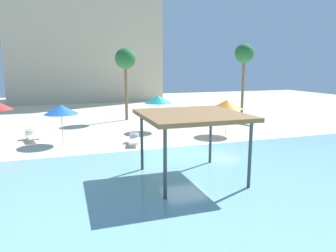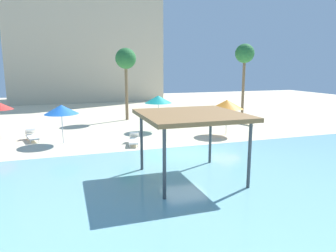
{
  "view_description": "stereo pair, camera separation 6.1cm",
  "coord_description": "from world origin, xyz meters",
  "px_view_note": "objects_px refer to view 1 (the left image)",
  "views": [
    {
      "loc": [
        -6.39,
        -16.14,
        4.93
      ],
      "look_at": [
        -0.36,
        2.0,
        1.3
      ],
      "focal_mm": 33.37,
      "sensor_mm": 36.0,
      "label": 1
    },
    {
      "loc": [
        -6.33,
        -16.16,
        4.93
      ],
      "look_at": [
        -0.36,
        2.0,
        1.3
      ],
      "focal_mm": 33.37,
      "sensor_mm": 36.0,
      "label": 2
    }
  ],
  "objects_px": {
    "lounge_chair_1": "(134,139)",
    "palm_tree_1": "(244,55)",
    "beach_umbrella_teal_3": "(158,99)",
    "palm_tree_0": "(125,60)",
    "beach_umbrella_orange_0": "(227,104)",
    "beach_umbrella_blue_2": "(61,110)",
    "shade_pavilion": "(192,117)",
    "lounge_chair_2": "(32,136)",
    "lounge_chair_0": "(244,120)"
  },
  "relations": [
    {
      "from": "lounge_chair_1",
      "to": "palm_tree_1",
      "type": "height_order",
      "value": "palm_tree_1"
    },
    {
      "from": "lounge_chair_0",
      "to": "lounge_chair_1",
      "type": "bearing_deg",
      "value": -85.79
    },
    {
      "from": "shade_pavilion",
      "to": "lounge_chair_2",
      "type": "distance_m",
      "value": 12.9
    },
    {
      "from": "lounge_chair_2",
      "to": "palm_tree_0",
      "type": "distance_m",
      "value": 11.3
    },
    {
      "from": "beach_umbrella_teal_3",
      "to": "lounge_chair_1",
      "type": "relative_size",
      "value": 1.38
    },
    {
      "from": "palm_tree_0",
      "to": "lounge_chair_1",
      "type": "bearing_deg",
      "value": -98.2
    },
    {
      "from": "shade_pavilion",
      "to": "lounge_chair_0",
      "type": "xyz_separation_m",
      "value": [
        9.61,
        11.12,
        -2.46
      ]
    },
    {
      "from": "beach_umbrella_blue_2",
      "to": "lounge_chair_1",
      "type": "bearing_deg",
      "value": -21.18
    },
    {
      "from": "shade_pavilion",
      "to": "lounge_chair_2",
      "type": "relative_size",
      "value": 2.17
    },
    {
      "from": "shade_pavilion",
      "to": "beach_umbrella_blue_2",
      "type": "height_order",
      "value": "shade_pavilion"
    },
    {
      "from": "lounge_chair_1",
      "to": "palm_tree_1",
      "type": "bearing_deg",
      "value": 136.39
    },
    {
      "from": "shade_pavilion",
      "to": "lounge_chair_1",
      "type": "distance_m",
      "value": 7.54
    },
    {
      "from": "beach_umbrella_orange_0",
      "to": "beach_umbrella_blue_2",
      "type": "xyz_separation_m",
      "value": [
        -11.48,
        0.91,
        -0.01
      ]
    },
    {
      "from": "beach_umbrella_orange_0",
      "to": "lounge_chair_2",
      "type": "bearing_deg",
      "value": 169.95
    },
    {
      "from": "lounge_chair_0",
      "to": "lounge_chair_2",
      "type": "distance_m",
      "value": 17.09
    },
    {
      "from": "palm_tree_1",
      "to": "lounge_chair_0",
      "type": "bearing_deg",
      "value": -119.37
    },
    {
      "from": "shade_pavilion",
      "to": "beach_umbrella_blue_2",
      "type": "xyz_separation_m",
      "value": [
        -5.44,
        8.74,
        -0.56
      ]
    },
    {
      "from": "lounge_chair_2",
      "to": "beach_umbrella_orange_0",
      "type": "bearing_deg",
      "value": 65.5
    },
    {
      "from": "palm_tree_0",
      "to": "shade_pavilion",
      "type": "bearing_deg",
      "value": -91.05
    },
    {
      "from": "beach_umbrella_teal_3",
      "to": "lounge_chair_1",
      "type": "bearing_deg",
      "value": -125.82
    },
    {
      "from": "beach_umbrella_teal_3",
      "to": "lounge_chair_0",
      "type": "bearing_deg",
      "value": 1.61
    },
    {
      "from": "lounge_chair_0",
      "to": "lounge_chair_1",
      "type": "xyz_separation_m",
      "value": [
        -10.68,
        -4.07,
        0.0
      ]
    },
    {
      "from": "beach_umbrella_blue_2",
      "to": "palm_tree_0",
      "type": "xyz_separation_m",
      "value": [
        5.74,
        7.85,
        3.28
      ]
    },
    {
      "from": "lounge_chair_1",
      "to": "palm_tree_0",
      "type": "relative_size",
      "value": 0.3
    },
    {
      "from": "beach_umbrella_orange_0",
      "to": "palm_tree_1",
      "type": "distance_m",
      "value": 10.49
    },
    {
      "from": "beach_umbrella_orange_0",
      "to": "palm_tree_1",
      "type": "xyz_separation_m",
      "value": [
        6.05,
        7.69,
        3.8
      ]
    },
    {
      "from": "beach_umbrella_teal_3",
      "to": "lounge_chair_0",
      "type": "distance_m",
      "value": 8.18
    },
    {
      "from": "palm_tree_0",
      "to": "palm_tree_1",
      "type": "bearing_deg",
      "value": -5.2
    },
    {
      "from": "shade_pavilion",
      "to": "beach_umbrella_blue_2",
      "type": "bearing_deg",
      "value": 121.89
    },
    {
      "from": "beach_umbrella_blue_2",
      "to": "palm_tree_0",
      "type": "relative_size",
      "value": 0.38
    },
    {
      "from": "beach_umbrella_orange_0",
      "to": "palm_tree_1",
      "type": "relative_size",
      "value": 0.36
    },
    {
      "from": "lounge_chair_2",
      "to": "palm_tree_1",
      "type": "relative_size",
      "value": 0.28
    },
    {
      "from": "beach_umbrella_orange_0",
      "to": "beach_umbrella_blue_2",
      "type": "distance_m",
      "value": 11.51
    },
    {
      "from": "palm_tree_1",
      "to": "beach_umbrella_orange_0",
      "type": "bearing_deg",
      "value": -128.19
    },
    {
      "from": "lounge_chair_1",
      "to": "beach_umbrella_orange_0",
      "type": "bearing_deg",
      "value": 109.91
    },
    {
      "from": "palm_tree_1",
      "to": "shade_pavilion",
      "type": "bearing_deg",
      "value": -127.9
    },
    {
      "from": "beach_umbrella_teal_3",
      "to": "lounge_chair_1",
      "type": "distance_m",
      "value": 5.2
    },
    {
      "from": "beach_umbrella_blue_2",
      "to": "lounge_chair_0",
      "type": "distance_m",
      "value": 15.35
    },
    {
      "from": "beach_umbrella_orange_0",
      "to": "lounge_chair_1",
      "type": "xyz_separation_m",
      "value": [
        -7.11,
        -0.79,
        -1.91
      ]
    },
    {
      "from": "lounge_chair_0",
      "to": "palm_tree_1",
      "type": "distance_m",
      "value": 7.62
    },
    {
      "from": "beach_umbrella_teal_3",
      "to": "lounge_chair_0",
      "type": "relative_size",
      "value": 1.38
    },
    {
      "from": "lounge_chair_0",
      "to": "palm_tree_0",
      "type": "xyz_separation_m",
      "value": [
        -9.3,
        5.47,
        5.18
      ]
    },
    {
      "from": "lounge_chair_2",
      "to": "palm_tree_1",
      "type": "bearing_deg",
      "value": 90.7
    },
    {
      "from": "shade_pavilion",
      "to": "beach_umbrella_orange_0",
      "type": "bearing_deg",
      "value": 52.39
    },
    {
      "from": "beach_umbrella_teal_3",
      "to": "lounge_chair_2",
      "type": "distance_m",
      "value": 9.44
    },
    {
      "from": "lounge_chair_1",
      "to": "palm_tree_0",
      "type": "xyz_separation_m",
      "value": [
        1.38,
        9.54,
        5.18
      ]
    },
    {
      "from": "beach_umbrella_teal_3",
      "to": "lounge_chair_1",
      "type": "height_order",
      "value": "beach_umbrella_teal_3"
    },
    {
      "from": "shade_pavilion",
      "to": "beach_umbrella_teal_3",
      "type": "relative_size",
      "value": 1.57
    },
    {
      "from": "beach_umbrella_blue_2",
      "to": "beach_umbrella_orange_0",
      "type": "bearing_deg",
      "value": -4.52
    },
    {
      "from": "beach_umbrella_orange_0",
      "to": "beach_umbrella_blue_2",
      "type": "height_order",
      "value": "beach_umbrella_orange_0"
    }
  ]
}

